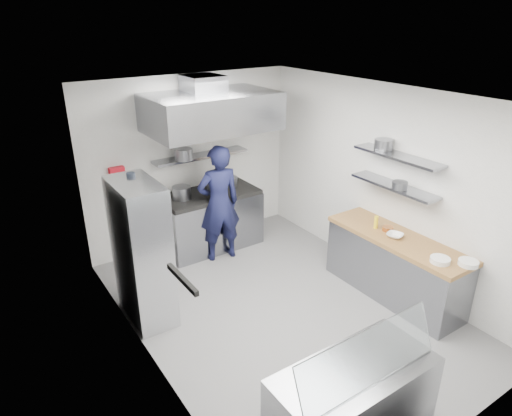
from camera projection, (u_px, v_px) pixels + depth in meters
floor at (281, 308)px, 6.13m from camera, size 5.00×5.00×0.00m
ceiling at (286, 97)px, 5.01m from camera, size 5.00×5.00×0.00m
wall_back at (191, 162)px, 7.47m from camera, size 3.60×2.80×0.02m
wall_front at (471, 318)px, 3.67m from camera, size 3.60×2.80×0.02m
wall_left at (143, 253)px, 4.65m from camera, size 2.80×5.00×0.02m
wall_right at (384, 184)px, 6.49m from camera, size 2.80×5.00×0.02m
gas_range at (211, 221)px, 7.60m from camera, size 1.60×0.80×0.90m
cooktop at (210, 194)px, 7.41m from camera, size 1.57×0.78×0.06m
stock_pot_left at (182, 193)px, 7.12m from camera, size 0.29×0.29×0.20m
stock_pot_mid at (216, 185)px, 7.38m from camera, size 0.32×0.32×0.24m
stock_pot_right at (230, 181)px, 7.65m from camera, size 0.24×0.24×0.16m
over_range_shelf at (201, 156)px, 7.35m from camera, size 1.60×0.30×0.04m
shelf_pot_a at (184, 154)px, 7.06m from camera, size 0.28×0.28×0.18m
extractor_hood at (212, 112)px, 6.73m from camera, size 1.90×1.15×0.55m
hood_duct at (203, 84)px, 6.75m from camera, size 0.55×0.55×0.24m
red_firebox at (117, 175)px, 6.78m from camera, size 0.22×0.10×0.26m
chef at (219, 204)px, 7.04m from camera, size 0.74×0.54×1.86m
wire_rack at (142, 253)px, 5.62m from camera, size 0.50×0.90×1.85m
rack_bin_a at (142, 261)px, 5.69m from camera, size 0.15×0.18×0.17m
rack_bin_b at (127, 214)px, 5.78m from camera, size 0.15×0.20×0.17m
rack_jar at (131, 180)px, 5.48m from camera, size 0.11×0.11×0.18m
knife_strip at (182, 279)px, 3.91m from camera, size 0.04×0.55×0.05m
prep_counter_base at (394, 268)px, 6.26m from camera, size 0.62×2.00×0.84m
prep_counter_top at (398, 239)px, 6.08m from camera, size 0.65×2.04×0.06m
plate_stack_a at (468, 263)px, 5.39m from camera, size 0.23×0.23×0.06m
plate_stack_b at (440, 260)px, 5.45m from camera, size 0.24×0.24×0.06m
copper_pan at (388, 229)px, 6.24m from camera, size 0.15×0.15×0.06m
squeeze_bottle at (376, 222)px, 6.29m from camera, size 0.06×0.06×0.18m
mixing_bowl at (395, 235)px, 6.06m from camera, size 0.27×0.27×0.05m
wall_shelf_lower at (394, 186)px, 6.14m from camera, size 0.30×1.30×0.04m
wall_shelf_upper at (398, 156)px, 5.98m from camera, size 0.30×1.30×0.04m
shelf_pot_c at (400, 185)px, 5.97m from camera, size 0.20×0.20×0.10m
shelf_pot_d at (384, 144)px, 6.17m from camera, size 0.25×0.25×0.14m
display_case at (352, 406)px, 4.06m from camera, size 1.50×0.70×0.85m
display_glass at (369, 357)px, 3.72m from camera, size 1.47×0.19×0.42m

